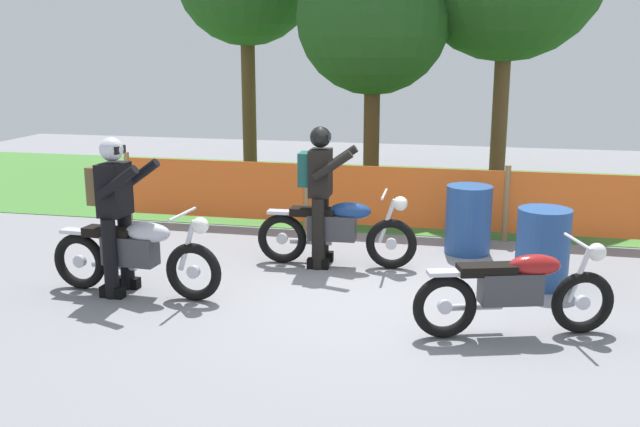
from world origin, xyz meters
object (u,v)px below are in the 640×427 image
object	(u,v)px
motorcycle_third	(337,230)
oil_drum	(543,248)
motorcycle_lead	(136,254)
rider_third	(320,188)
motorcycle_trailing	(516,290)
spare_drum	(468,220)
rider_lead	(115,207)

from	to	relation	value
motorcycle_third	oil_drum	xyz separation A→B (m)	(2.36, -0.26, -0.01)
motorcycle_lead	rider_third	bearing A→B (deg)	44.56
motorcycle_trailing	rider_third	xyz separation A→B (m)	(-2.23, 1.75, 0.52)
motorcycle_trailing	spare_drum	world-z (taller)	motorcycle_trailing
oil_drum	spare_drum	bearing A→B (deg)	125.43
oil_drum	spare_drum	distance (m)	1.43
motorcycle_third	rider_lead	bearing A→B (deg)	-147.30
spare_drum	oil_drum	bearing A→B (deg)	-54.57
motorcycle_third	rider_lead	world-z (taller)	rider_lead
motorcycle_trailing	motorcycle_lead	bearing A→B (deg)	158.50
motorcycle_lead	rider_third	world-z (taller)	rider_third
motorcycle_lead	oil_drum	bearing A→B (deg)	19.38
motorcycle_trailing	spare_drum	xyz separation A→B (m)	(-0.49, 2.67, 0.00)
motorcycle_third	rider_third	xyz separation A→B (m)	(-0.21, -0.01, 0.50)
rider_lead	spare_drum	distance (m)	4.38
motorcycle_trailing	rider_lead	world-z (taller)	rider_lead
motorcycle_third	oil_drum	bearing A→B (deg)	-8.50
motorcycle_lead	oil_drum	size ratio (longest dim) A/B	2.26
motorcycle_lead	motorcycle_trailing	xyz separation A→B (m)	(3.91, -0.28, -0.02)
motorcycle_lead	spare_drum	distance (m)	4.18
rider_lead	motorcycle_third	bearing A→B (deg)	38.27
rider_lead	rider_third	world-z (taller)	same
motorcycle_third	rider_lead	size ratio (longest dim) A/B	1.15
motorcycle_third	oil_drum	world-z (taller)	motorcycle_third
motorcycle_lead	rider_third	size ratio (longest dim) A/B	1.18
rider_lead	spare_drum	bearing A→B (deg)	36.47
motorcycle_trailing	rider_third	bearing A→B (deg)	124.43
motorcycle_lead	rider_lead	world-z (taller)	rider_lead
motorcycle_trailing	motorcycle_third	distance (m)	2.68
rider_lead	rider_third	xyz separation A→B (m)	(1.90, 1.46, 0.00)
rider_lead	oil_drum	world-z (taller)	rider_lead
motorcycle_trailing	spare_drum	distance (m)	2.71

